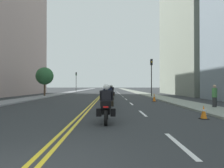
% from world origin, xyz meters
% --- Properties ---
extents(ground_plane, '(264.00, 264.00, 0.00)m').
position_xyz_m(ground_plane, '(0.00, 48.00, 0.00)').
color(ground_plane, '#2D2F32').
extents(sidewalk_left, '(2.45, 144.00, 0.12)m').
position_xyz_m(sidewalk_left, '(-7.83, 48.00, 0.06)').
color(sidewalk_left, gray).
rests_on(sidewalk_left, ground).
extents(sidewalk_right, '(2.45, 144.00, 0.12)m').
position_xyz_m(sidewalk_right, '(7.83, 48.00, 0.06)').
color(sidewalk_right, gray).
rests_on(sidewalk_right, ground).
extents(centreline_yellow_inner, '(0.12, 132.00, 0.01)m').
position_xyz_m(centreline_yellow_inner, '(-0.12, 48.00, 0.00)').
color(centreline_yellow_inner, yellow).
rests_on(centreline_yellow_inner, ground).
extents(centreline_yellow_outer, '(0.12, 132.00, 0.01)m').
position_xyz_m(centreline_yellow_outer, '(0.12, 48.00, 0.00)').
color(centreline_yellow_outer, yellow).
rests_on(centreline_yellow_outer, ground).
extents(lane_dashes_white, '(0.14, 56.40, 0.01)m').
position_xyz_m(lane_dashes_white, '(3.30, 29.00, 0.00)').
color(lane_dashes_white, silver).
rests_on(lane_dashes_white, ground).
extents(building_left_1, '(7.08, 21.52, 24.28)m').
position_xyz_m(building_left_1, '(-15.98, 30.27, 12.14)').
color(building_left_1, '#A88F8D').
rests_on(building_left_1, ground).
extents(building_right_1, '(10.02, 18.41, 29.73)m').
position_xyz_m(building_right_1, '(17.45, 32.19, 14.86)').
color(building_right_1, gray).
rests_on(building_right_1, ground).
extents(motorcycle_0, '(0.76, 2.11, 1.62)m').
position_xyz_m(motorcycle_0, '(1.32, 5.18, 0.65)').
color(motorcycle_0, black).
rests_on(motorcycle_0, ground).
extents(motorcycle_1, '(0.78, 2.27, 1.60)m').
position_xyz_m(motorcycle_1, '(1.32, 8.79, 0.67)').
color(motorcycle_1, black).
rests_on(motorcycle_1, ground).
extents(motorcycle_2, '(0.78, 2.19, 1.57)m').
position_xyz_m(motorcycle_2, '(1.36, 12.79, 0.64)').
color(motorcycle_2, black).
rests_on(motorcycle_2, ground).
extents(motorcycle_3, '(0.78, 2.27, 1.60)m').
position_xyz_m(motorcycle_3, '(1.33, 16.94, 0.66)').
color(motorcycle_3, black).
rests_on(motorcycle_3, ground).
extents(motorcycle_4, '(0.76, 2.10, 1.66)m').
position_xyz_m(motorcycle_4, '(1.62, 21.43, 0.65)').
color(motorcycle_4, black).
rests_on(motorcycle_4, ground).
extents(motorcycle_5, '(0.78, 2.32, 1.63)m').
position_xyz_m(motorcycle_5, '(1.73, 25.31, 0.65)').
color(motorcycle_5, black).
rests_on(motorcycle_5, ground).
extents(motorcycle_6, '(0.76, 2.19, 1.63)m').
position_xyz_m(motorcycle_6, '(1.62, 28.79, 0.66)').
color(motorcycle_6, black).
rests_on(motorcycle_6, ground).
extents(motorcycle_7, '(0.78, 2.10, 1.63)m').
position_xyz_m(motorcycle_7, '(1.50, 33.05, 0.67)').
color(motorcycle_7, black).
rests_on(motorcycle_7, ground).
extents(traffic_cone_0, '(0.38, 0.38, 0.82)m').
position_xyz_m(traffic_cone_0, '(5.81, 16.48, 0.41)').
color(traffic_cone_0, black).
rests_on(traffic_cone_0, ground).
extents(traffic_cone_1, '(0.36, 0.36, 0.64)m').
position_xyz_m(traffic_cone_1, '(5.83, 6.06, 0.32)').
color(traffic_cone_1, black).
rests_on(traffic_cone_1, ground).
extents(traffic_light_near, '(0.28, 0.38, 5.12)m').
position_xyz_m(traffic_light_near, '(7.00, 23.63, 3.51)').
color(traffic_light_near, black).
rests_on(traffic_light_near, ground).
extents(traffic_light_far, '(0.28, 0.38, 4.92)m').
position_xyz_m(traffic_light_far, '(-7.00, 47.09, 3.37)').
color(traffic_light_far, black).
rests_on(traffic_light_far, ground).
extents(pedestrian_2, '(0.45, 0.45, 1.62)m').
position_xyz_m(pedestrian_2, '(8.50, 10.22, 0.83)').
color(pedestrian_2, '#292A2C').
rests_on(pedestrian_2, ground).
extents(street_tree_0, '(2.52, 2.52, 4.23)m').
position_xyz_m(street_tree_0, '(-8.03, 26.09, 2.96)').
color(street_tree_0, '#4A3626').
rests_on(street_tree_0, ground).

